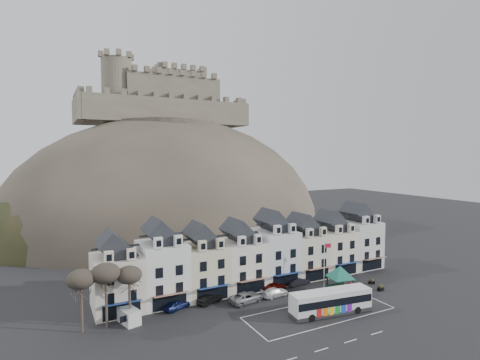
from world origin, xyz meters
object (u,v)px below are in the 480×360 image
(car_navy, at_px, (177,304))
(car_white, at_px, (275,292))
(bus, at_px, (331,301))
(car_maroon, at_px, (274,286))
(car_silver, at_px, (246,297))
(car_black, at_px, (210,299))
(flagpole, at_px, (325,263))
(red_buoy, at_px, (351,287))
(white_van, at_px, (128,315))
(car_charcoal, at_px, (298,281))
(bus_shelter, at_px, (340,272))

(car_navy, relative_size, car_white, 0.89)
(bus, distance_m, car_navy, 22.44)
(car_white, relative_size, car_maroon, 1.15)
(bus, height_order, car_silver, bus)
(car_black, height_order, car_maroon, same)
(flagpole, relative_size, car_white, 1.71)
(flagpole, relative_size, car_silver, 1.47)
(red_buoy, bearing_deg, bus, -150.34)
(white_van, bearing_deg, bus, -37.16)
(car_charcoal, bearing_deg, car_maroon, 88.46)
(car_maroon, bearing_deg, white_van, 110.03)
(car_silver, distance_m, car_charcoal, 11.87)
(red_buoy, bearing_deg, flagpole, 132.91)
(bus, bearing_deg, flagpole, 62.49)
(car_silver, xyz_separation_m, car_maroon, (6.67, 2.50, -0.08))
(car_maroon, bearing_deg, bus_shelter, -109.53)
(bus, distance_m, white_van, 28.46)
(bus_shelter, relative_size, car_navy, 1.70)
(car_charcoal, bearing_deg, car_black, 89.42)
(car_black, height_order, car_charcoal, car_black)
(red_buoy, xyz_separation_m, car_charcoal, (-5.56, 6.95, -0.22))
(car_silver, bearing_deg, bus_shelter, -114.60)
(car_silver, bearing_deg, white_van, 75.54)
(bus_shelter, distance_m, car_navy, 26.62)
(bus_shelter, relative_size, flagpole, 0.88)
(white_van, bearing_deg, red_buoy, -24.80)
(white_van, relative_size, car_silver, 0.84)
(red_buoy, bearing_deg, car_black, 163.41)
(bus, xyz_separation_m, flagpole, (5.49, 7.89, 2.76))
(red_buoy, distance_m, white_van, 35.28)
(bus, distance_m, car_maroon, 11.97)
(bus_shelter, xyz_separation_m, white_van, (-32.93, 5.31, -2.62))
(car_maroon, bearing_deg, car_black, 108.70)
(car_charcoal, bearing_deg, car_navy, 88.74)
(flagpole, bearing_deg, white_van, 175.20)
(bus, bearing_deg, car_navy, 156.11)
(bus, distance_m, car_white, 9.96)
(white_van, relative_size, car_black, 1.09)
(car_maroon, distance_m, car_charcoal, 4.93)
(red_buoy, relative_size, flagpole, 0.22)
(bus, height_order, car_black, bus)
(flagpole, xyz_separation_m, car_black, (-19.46, 3.55, -3.95))
(white_van, height_order, car_black, white_van)
(car_navy, bearing_deg, red_buoy, -125.64)
(white_van, bearing_deg, car_white, -18.73)
(white_van, xyz_separation_m, car_charcoal, (29.24, 1.15, -0.29))
(bus_shelter, relative_size, car_maroon, 1.74)
(car_navy, relative_size, car_maroon, 1.02)
(flagpole, xyz_separation_m, car_navy, (-24.66, 3.72, -3.94))
(red_buoy, xyz_separation_m, flagpole, (-2.90, 3.12, 3.73))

